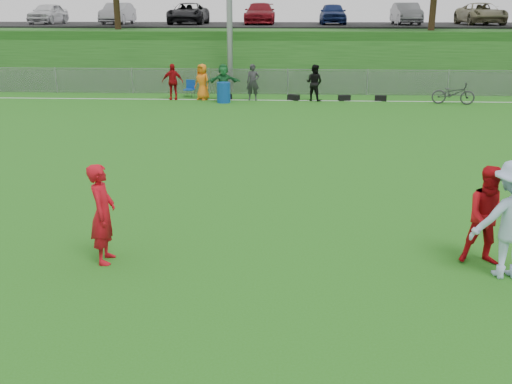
# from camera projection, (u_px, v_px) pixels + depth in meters

# --- Properties ---
(ground) EXTENTS (120.00, 120.00, 0.00)m
(ground) POSITION_uv_depth(u_px,v_px,m) (284.00, 258.00, 10.09)
(ground) COLOR #256C16
(ground) RESTS_ON ground
(sideline_far) EXTENTS (60.00, 0.10, 0.01)m
(sideline_far) POSITION_uv_depth(u_px,v_px,m) (287.00, 100.00, 27.19)
(sideline_far) COLOR white
(sideline_far) RESTS_ON ground
(fence) EXTENTS (58.00, 0.06, 1.30)m
(fence) POSITION_uv_depth(u_px,v_px,m) (288.00, 82.00, 28.89)
(fence) COLOR gray
(fence) RESTS_ON ground
(berm) EXTENTS (120.00, 18.00, 3.00)m
(berm) POSITION_uv_depth(u_px,v_px,m) (288.00, 49.00, 39.07)
(berm) COLOR #184814
(berm) RESTS_ON ground
(parking_lot) EXTENTS (120.00, 12.00, 0.10)m
(parking_lot) POSITION_uv_depth(u_px,v_px,m) (289.00, 25.00, 40.49)
(parking_lot) COLOR black
(parking_lot) RESTS_ON berm
(car_row) EXTENTS (32.04, 5.18, 1.44)m
(car_row) POSITION_uv_depth(u_px,v_px,m) (272.00, 14.00, 39.37)
(car_row) COLOR silver
(car_row) RESTS_ON parking_lot
(spectator_row) EXTENTS (7.78, 0.94, 1.69)m
(spectator_row) POSITION_uv_depth(u_px,v_px,m) (234.00, 82.00, 27.06)
(spectator_row) COLOR #A40B11
(spectator_row) RESTS_ON ground
(gear_bags) EXTENTS (7.98, 0.50, 0.26)m
(gear_bags) POSITION_uv_depth(u_px,v_px,m) (311.00, 98.00, 27.18)
(gear_bags) COLOR black
(gear_bags) RESTS_ON ground
(player_red_left) EXTENTS (0.47, 0.67, 1.76)m
(player_red_left) POSITION_uv_depth(u_px,v_px,m) (103.00, 214.00, 9.72)
(player_red_left) COLOR red
(player_red_left) RESTS_ON ground
(player_red_center) EXTENTS (0.89, 0.72, 1.74)m
(player_red_center) POSITION_uv_depth(u_px,v_px,m) (489.00, 216.00, 9.63)
(player_red_center) COLOR red
(player_red_center) RESTS_ON ground
(player_blue) EXTENTS (1.32, 0.82, 1.97)m
(player_blue) POSITION_uv_depth(u_px,v_px,m) (512.00, 220.00, 9.15)
(player_blue) COLOR #ADC7F0
(player_blue) RESTS_ON ground
(recycling_bin) EXTENTS (0.69, 0.69, 0.94)m
(recycling_bin) POSITION_uv_depth(u_px,v_px,m) (224.00, 92.00, 26.44)
(recycling_bin) COLOR #0D4192
(recycling_bin) RESTS_ON ground
(camp_chair) EXTENTS (0.55, 0.55, 0.83)m
(camp_chair) POSITION_uv_depth(u_px,v_px,m) (189.00, 92.00, 28.15)
(camp_chair) COLOR #0E3E9F
(camp_chair) RESTS_ON ground
(bicycle) EXTENTS (1.97, 0.97, 0.99)m
(bicycle) POSITION_uv_depth(u_px,v_px,m) (453.00, 93.00, 25.98)
(bicycle) COLOR #2B2B2D
(bicycle) RESTS_ON ground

